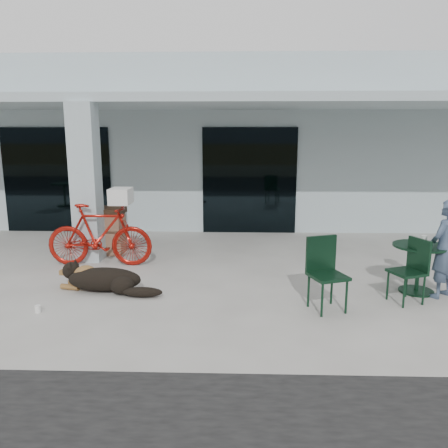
{
  "coord_description": "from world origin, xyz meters",
  "views": [
    {
      "loc": [
        1.5,
        -6.22,
        2.49
      ],
      "look_at": [
        1.27,
        1.12,
        1.0
      ],
      "focal_mm": 35.0,
      "sensor_mm": 36.0,
      "label": 1
    }
  ],
  "objects_px": {
    "bicycle": "(99,235)",
    "cafe_chair_far_a": "(328,275)",
    "cafe_chair_far_b": "(407,271)",
    "dog": "(105,278)",
    "person": "(444,249)",
    "trash_receptacle": "(111,231)",
    "cafe_table_far": "(418,269)"
  },
  "relations": [
    {
      "from": "bicycle",
      "to": "cafe_chair_far_a",
      "type": "xyz_separation_m",
      "value": [
        3.96,
        -2.11,
        -0.08
      ]
    },
    {
      "from": "bicycle",
      "to": "cafe_chair_far_b",
      "type": "relative_size",
      "value": 2.07
    },
    {
      "from": "bicycle",
      "to": "dog",
      "type": "distance_m",
      "value": 1.58
    },
    {
      "from": "cafe_chair_far_a",
      "to": "bicycle",
      "type": "bearing_deg",
      "value": 132.34
    },
    {
      "from": "dog",
      "to": "cafe_chair_far_b",
      "type": "height_order",
      "value": "cafe_chair_far_b"
    },
    {
      "from": "dog",
      "to": "cafe_chair_far_a",
      "type": "xyz_separation_m",
      "value": [
        3.45,
        -0.66,
        0.3
      ]
    },
    {
      "from": "cafe_chair_far_b",
      "to": "person",
      "type": "xyz_separation_m",
      "value": [
        0.65,
        0.26,
        0.28
      ]
    },
    {
      "from": "bicycle",
      "to": "cafe_chair_far_b",
      "type": "height_order",
      "value": "bicycle"
    },
    {
      "from": "dog",
      "to": "trash_receptacle",
      "type": "relative_size",
      "value": 1.37
    },
    {
      "from": "cafe_table_far",
      "to": "person",
      "type": "bearing_deg",
      "value": -34.15
    },
    {
      "from": "bicycle",
      "to": "cafe_table_far",
      "type": "height_order",
      "value": "bicycle"
    },
    {
      "from": "bicycle",
      "to": "cafe_chair_far_a",
      "type": "bearing_deg",
      "value": -118.43
    },
    {
      "from": "cafe_table_far",
      "to": "cafe_chair_far_a",
      "type": "distance_m",
      "value": 1.8
    },
    {
      "from": "dog",
      "to": "cafe_chair_far_a",
      "type": "bearing_deg",
      "value": 2.77
    },
    {
      "from": "dog",
      "to": "cafe_chair_far_a",
      "type": "relative_size",
      "value": 1.29
    },
    {
      "from": "bicycle",
      "to": "cafe_chair_far_a",
      "type": "distance_m",
      "value": 4.49
    },
    {
      "from": "cafe_chair_far_a",
      "to": "cafe_chair_far_b",
      "type": "relative_size",
      "value": 1.09
    },
    {
      "from": "dog",
      "to": "person",
      "type": "relative_size",
      "value": 0.88
    },
    {
      "from": "cafe_chair_far_a",
      "to": "cafe_table_far",
      "type": "bearing_deg",
      "value": 6.85
    },
    {
      "from": "cafe_chair_far_a",
      "to": "dog",
      "type": "bearing_deg",
      "value": 149.46
    },
    {
      "from": "cafe_table_far",
      "to": "bicycle",
      "type": "bearing_deg",
      "value": 166.83
    },
    {
      "from": "dog",
      "to": "cafe_chair_far_b",
      "type": "xyz_separation_m",
      "value": [
        4.7,
        -0.31,
        0.26
      ]
    },
    {
      "from": "cafe_chair_far_b",
      "to": "dog",
      "type": "bearing_deg",
      "value": -114.64
    },
    {
      "from": "dog",
      "to": "cafe_table_far",
      "type": "bearing_deg",
      "value": 15.22
    },
    {
      "from": "cafe_table_far",
      "to": "cafe_chair_far_b",
      "type": "bearing_deg",
      "value": -128.21
    },
    {
      "from": "dog",
      "to": "trash_receptacle",
      "type": "height_order",
      "value": "trash_receptacle"
    },
    {
      "from": "dog",
      "to": "person",
      "type": "height_order",
      "value": "person"
    },
    {
      "from": "person",
      "to": "dog",
      "type": "bearing_deg",
      "value": -38.52
    },
    {
      "from": "cafe_table_far",
      "to": "dog",
      "type": "bearing_deg",
      "value": -178.4
    },
    {
      "from": "cafe_table_far",
      "to": "cafe_chair_far_a",
      "type": "bearing_deg",
      "value": -153.47
    },
    {
      "from": "dog",
      "to": "cafe_chair_far_b",
      "type": "distance_m",
      "value": 4.72
    },
    {
      "from": "cafe_chair_far_a",
      "to": "trash_receptacle",
      "type": "relative_size",
      "value": 1.07
    }
  ]
}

